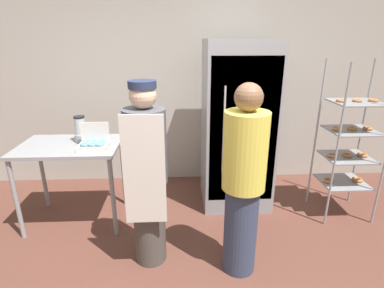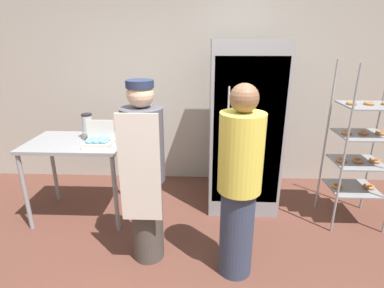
{
  "view_description": "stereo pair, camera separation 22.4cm",
  "coord_description": "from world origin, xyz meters",
  "px_view_note": "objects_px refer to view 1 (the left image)",
  "views": [
    {
      "loc": [
        -0.1,
        -1.74,
        1.89
      ],
      "look_at": [
        0.03,
        0.79,
        1.0
      ],
      "focal_mm": 28.0,
      "sensor_mm": 36.0,
      "label": 1
    },
    {
      "loc": [
        0.13,
        -1.74,
        1.89
      ],
      "look_at": [
        0.03,
        0.79,
        1.0
      ],
      "focal_mm": 28.0,
      "sensor_mm": 36.0,
      "label": 2
    }
  ],
  "objects_px": {
    "refrigerator": "(237,126)",
    "baking_rack": "(349,144)",
    "blender_pitcher": "(81,130)",
    "person_customer": "(243,183)",
    "person_baker": "(147,175)",
    "donut_box": "(94,144)"
  },
  "relations": [
    {
      "from": "refrigerator",
      "to": "baking_rack",
      "type": "height_order",
      "value": "refrigerator"
    },
    {
      "from": "blender_pitcher",
      "to": "person_customer",
      "type": "bearing_deg",
      "value": -31.12
    },
    {
      "from": "refrigerator",
      "to": "blender_pitcher",
      "type": "height_order",
      "value": "refrigerator"
    },
    {
      "from": "blender_pitcher",
      "to": "person_baker",
      "type": "relative_size",
      "value": 0.17
    },
    {
      "from": "refrigerator",
      "to": "person_customer",
      "type": "bearing_deg",
      "value": -98.39
    },
    {
      "from": "blender_pitcher",
      "to": "person_customer",
      "type": "xyz_separation_m",
      "value": [
        1.51,
        -0.91,
        -0.18
      ]
    },
    {
      "from": "baking_rack",
      "to": "blender_pitcher",
      "type": "height_order",
      "value": "baking_rack"
    },
    {
      "from": "person_baker",
      "to": "donut_box",
      "type": "bearing_deg",
      "value": 136.57
    },
    {
      "from": "refrigerator",
      "to": "blender_pitcher",
      "type": "xyz_separation_m",
      "value": [
        -1.69,
        -0.26,
        0.05
      ]
    },
    {
      "from": "donut_box",
      "to": "person_baker",
      "type": "height_order",
      "value": "person_baker"
    },
    {
      "from": "refrigerator",
      "to": "baking_rack",
      "type": "distance_m",
      "value": 1.2
    },
    {
      "from": "donut_box",
      "to": "blender_pitcher",
      "type": "xyz_separation_m",
      "value": [
        -0.19,
        0.23,
        0.07
      ]
    },
    {
      "from": "person_customer",
      "to": "blender_pitcher",
      "type": "bearing_deg",
      "value": 148.88
    },
    {
      "from": "donut_box",
      "to": "baking_rack",
      "type": "bearing_deg",
      "value": 3.23
    },
    {
      "from": "baking_rack",
      "to": "person_customer",
      "type": "xyz_separation_m",
      "value": [
        -1.32,
        -0.83,
        -0.01
      ]
    },
    {
      "from": "donut_box",
      "to": "person_customer",
      "type": "distance_m",
      "value": 1.5
    },
    {
      "from": "baking_rack",
      "to": "donut_box",
      "type": "bearing_deg",
      "value": -176.77
    },
    {
      "from": "baking_rack",
      "to": "person_baker",
      "type": "bearing_deg",
      "value": -161.98
    },
    {
      "from": "donut_box",
      "to": "blender_pitcher",
      "type": "bearing_deg",
      "value": 128.47
    },
    {
      "from": "person_baker",
      "to": "person_customer",
      "type": "bearing_deg",
      "value": -11.12
    },
    {
      "from": "blender_pitcher",
      "to": "baking_rack",
      "type": "bearing_deg",
      "value": -1.68
    },
    {
      "from": "refrigerator",
      "to": "donut_box",
      "type": "height_order",
      "value": "refrigerator"
    }
  ]
}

